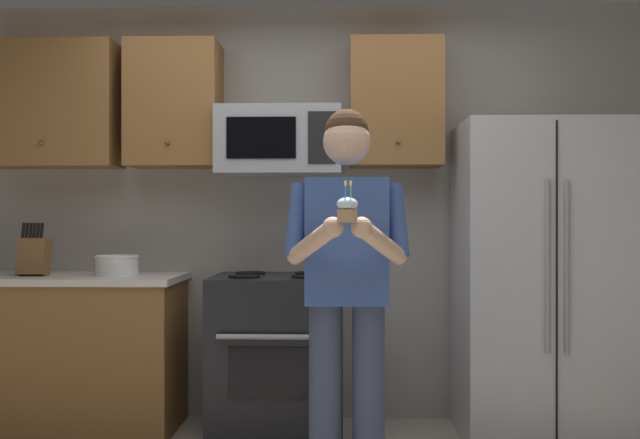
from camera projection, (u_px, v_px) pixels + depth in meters
name	position (u px, v px, depth m)	size (l,w,h in m)	color
wall_back	(307.00, 212.00, 4.66)	(4.40, 0.10, 2.60)	gray
oven_range	(278.00, 354.00, 4.27)	(0.76, 0.70, 0.93)	black
microwave	(280.00, 141.00, 4.39)	(0.74, 0.41, 0.40)	#9EA0A5
refrigerator	(538.00, 280.00, 4.18)	(0.90, 0.75, 1.80)	#B7BABF
cabinet_row_upper	(187.00, 105.00, 4.46)	(2.78, 0.36, 0.76)	brown
counter_left	(60.00, 352.00, 4.33)	(1.44, 0.66, 0.92)	brown
knife_block	(34.00, 256.00, 4.28)	(0.16, 0.15, 0.32)	brown
bowl_large_white	(117.00, 265.00, 4.30)	(0.26, 0.26, 0.12)	white
person	(347.00, 275.00, 3.36)	(0.60, 0.48, 1.76)	#383F59
cupcake	(347.00, 209.00, 3.03)	(0.09, 0.09, 0.17)	#A87F56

